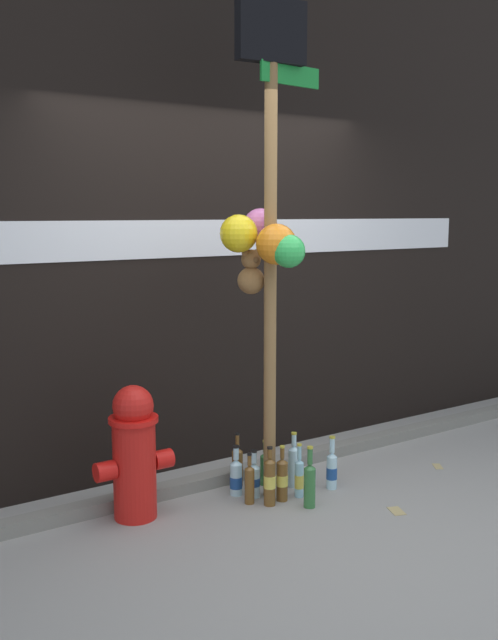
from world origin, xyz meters
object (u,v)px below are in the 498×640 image
bottle_0 (236,477)px  bottle_6 (310,483)px  bottle_1 (294,464)px  bottle_3 (249,483)px  bottle_9 (282,479)px  memorial_post (266,214)px  bottle_7 (332,469)px  bottle_2 (299,477)px  bottle_4 (254,479)px  bottle_8 (270,480)px  bottle_10 (237,465)px  fire_hydrant (134,452)px  bottle_5 (265,467)px

bottle_0 → bottle_6: bottle_6 is taller
bottle_0 → bottle_1: bearing=-13.2°
bottle_1 → bottle_3: 0.40m
bottle_9 → memorial_post: bearing=113.2°
bottle_7 → memorial_post: bearing=162.2°
bottle_1 → bottle_6: bottle_6 is taller
bottle_3 → bottle_2: bearing=-15.4°
memorial_post → bottle_6: 1.65m
bottle_2 → bottle_4: (-0.24, 0.16, -0.01)m
memorial_post → bottle_4: 1.66m
bottle_7 → bottle_9: bottle_9 is taller
memorial_post → bottle_6: bearing=-66.0°
bottle_2 → bottle_8: bottle_8 is taller
bottle_1 → bottle_4: size_ratio=1.19×
bottle_2 → bottle_3: bottle_2 is taller
memorial_post → bottle_9: bearing=-66.8°
bottle_7 → bottle_8: 0.49m
memorial_post → bottle_1: memorial_post is taller
bottle_1 → bottle_0: bearing=166.8°
bottle_4 → bottle_6: 0.38m
bottle_3 → bottle_10: bottle_10 is taller
bottle_9 → bottle_8: bearing=-171.7°
memorial_post → bottle_7: (0.44, -0.14, -1.64)m
bottle_3 → bottle_7: 0.59m
bottle_1 → bottle_6: size_ratio=0.95×
bottle_3 → bottle_7: (0.58, -0.10, 0.00)m
bottle_6 → bottle_7: 0.34m
bottle_2 → bottle_3: bearing=164.6°
bottle_2 → bottle_7: (0.26, -0.01, 0.00)m
memorial_post → fire_hydrant: bearing=168.5°
memorial_post → bottle_7: bearing=-17.8°
bottle_5 → bottle_0: bearing=-171.7°
bottle_0 → bottle_9: 0.30m
bottle_4 → bottle_7: (0.50, -0.17, 0.01)m
bottle_4 → bottle_5: 0.22m
bottle_2 → bottle_5: 0.29m
memorial_post → bottle_2: 1.66m
fire_hydrant → bottle_2: bearing=-16.6°
bottle_2 → bottle_7: bottle_7 is taller
bottle_2 → bottle_7: 0.26m
memorial_post → bottle_1: size_ratio=8.20×
bottle_7 → bottle_9: 0.39m
bottle_1 → bottle_5: (-0.14, 0.13, -0.03)m
bottle_8 → bottle_9: 0.11m
bottle_10 → bottle_5: bearing=-29.0°
bottle_6 → bottle_9: 0.19m
fire_hydrant → bottle_3: bearing=-17.2°
bottle_2 → bottle_5: (-0.06, 0.29, -0.01)m
bottle_1 → bottle_6: (-0.12, -0.32, 0.00)m
bottle_4 → bottle_8: bottle_8 is taller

